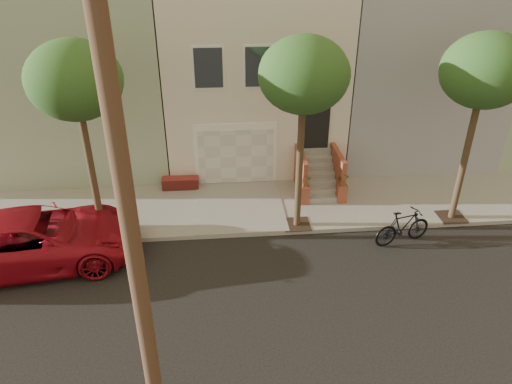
{
  "coord_description": "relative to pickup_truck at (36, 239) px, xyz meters",
  "views": [
    {
      "loc": [
        -1.57,
        -9.5,
        8.86
      ],
      "look_at": [
        -0.48,
        3.0,
        1.98
      ],
      "focal_mm": 32.94,
      "sensor_mm": 36.0,
      "label": 1
    }
  ],
  "objects": [
    {
      "name": "ground",
      "position": [
        7.16,
        -2.71,
        -0.85
      ],
      "size": [
        90.0,
        90.0,
        0.0
      ],
      "primitive_type": "plane",
      "color": "black",
      "rests_on": "ground"
    },
    {
      "name": "sidewalk",
      "position": [
        7.16,
        2.64,
        -0.77
      ],
      "size": [
        40.0,
        3.7,
        0.15
      ],
      "primitive_type": "cube",
      "color": "gray",
      "rests_on": "ground"
    },
    {
      "name": "house_row",
      "position": [
        7.16,
        8.48,
        2.8
      ],
      "size": [
        33.1,
        11.7,
        7.0
      ],
      "color": "beige",
      "rests_on": "sidewalk"
    },
    {
      "name": "tree_left",
      "position": [
        1.66,
        1.19,
        4.41
      ],
      "size": [
        2.7,
        2.57,
        6.3
      ],
      "color": "#2D2116",
      "rests_on": "sidewalk"
    },
    {
      "name": "tree_mid",
      "position": [
        8.16,
        1.19,
        4.41
      ],
      "size": [
        2.7,
        2.57,
        6.3
      ],
      "color": "#2D2116",
      "rests_on": "sidewalk"
    },
    {
      "name": "tree_right",
      "position": [
        13.66,
        1.19,
        4.41
      ],
      "size": [
        2.7,
        2.57,
        6.3
      ],
      "color": "#2D2116",
      "rests_on": "sidewalk"
    },
    {
      "name": "pickup_truck",
      "position": [
        0.0,
        0.0,
        0.0
      ],
      "size": [
        6.42,
        3.62,
        1.69
      ],
      "primitive_type": "imported",
      "rotation": [
        0.0,
        0.0,
        1.71
      ],
      "color": "maroon",
      "rests_on": "ground"
    },
    {
      "name": "motorcycle",
      "position": [
        11.41,
        0.03,
        -0.24
      ],
      "size": [
        2.1,
        1.08,
        1.22
      ],
      "primitive_type": "imported",
      "rotation": [
        0.0,
        0.0,
        1.84
      ],
      "color": "black",
      "rests_on": "ground"
    }
  ]
}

